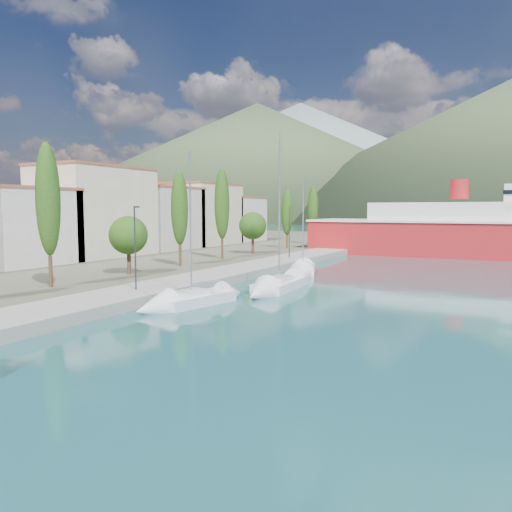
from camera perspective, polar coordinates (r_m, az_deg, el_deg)
The scene contains 9 objects.
ground at distance 136.55m, azimuth 21.16°, elevation 2.19°, with size 1400.00×1400.00×0.00m, color #1D5358.
quay at distance 48.59m, azimuth -2.82°, elevation -2.02°, with size 5.00×88.00×0.80m, color gray.
land_strip at distance 81.22m, azimuth -22.74°, elevation 0.49°, with size 70.00×148.00×0.70m, color #565644.
town_buildings at distance 70.74m, azimuth -14.52°, elevation 4.31°, with size 9.20×69.20×11.30m.
tree_row at distance 56.99m, azimuth -5.69°, elevation 4.58°, with size 3.67×64.56×10.94m.
lamp_posts at distance 38.74m, azimuth -11.59°, elevation 1.48°, with size 0.15×49.38×6.06m.
sailboat_near at distance 33.93m, azimuth -9.34°, elevation -5.44°, with size 4.02×8.33×11.51m.
sailboat_mid at distance 39.55m, azimuth 1.63°, elevation -3.81°, with size 3.03×9.69×13.77m.
sailboat_far at distance 50.56m, azimuth 5.28°, elevation -1.84°, with size 4.92×8.08×11.32m.
Camera 1 is at (15.49, -15.51, 6.61)m, focal length 35.00 mm.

